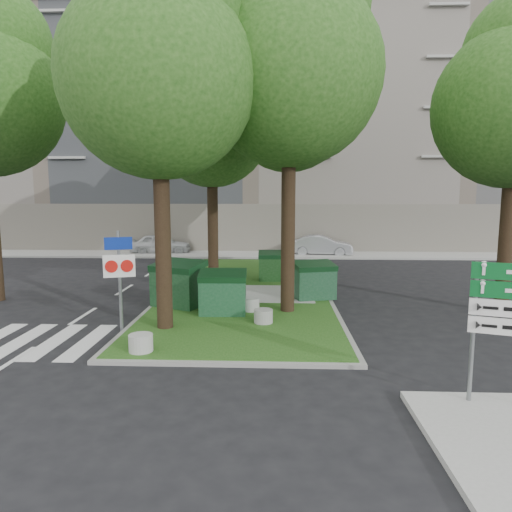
# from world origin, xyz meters

# --- Properties ---
(ground) EXTENTS (120.00, 120.00, 0.00)m
(ground) POSITION_xyz_m (0.00, 0.00, 0.00)
(ground) COLOR black
(ground) RESTS_ON ground
(median_island) EXTENTS (6.00, 16.00, 0.12)m
(median_island) POSITION_xyz_m (0.50, 8.00, 0.06)
(median_island) COLOR #1D4D16
(median_island) RESTS_ON ground
(median_kerb) EXTENTS (6.30, 16.30, 0.10)m
(median_kerb) POSITION_xyz_m (0.50, 8.00, 0.05)
(median_kerb) COLOR gray
(median_kerb) RESTS_ON ground
(building_sidewalk) EXTENTS (42.00, 3.00, 0.12)m
(building_sidewalk) POSITION_xyz_m (0.00, 18.50, 0.06)
(building_sidewalk) COLOR #999993
(building_sidewalk) RESTS_ON ground
(zebra_crossing) EXTENTS (5.00, 3.00, 0.01)m
(zebra_crossing) POSITION_xyz_m (-3.75, 1.50, 0.01)
(zebra_crossing) COLOR silver
(zebra_crossing) RESTS_ON ground
(apartment_building) EXTENTS (41.00, 12.00, 16.00)m
(apartment_building) POSITION_xyz_m (0.00, 26.00, 8.00)
(apartment_building) COLOR #BAB18C
(apartment_building) RESTS_ON ground
(tree_median_near_left) EXTENTS (5.20, 5.20, 10.53)m
(tree_median_near_left) POSITION_xyz_m (-1.41, 2.56, 7.32)
(tree_median_near_left) COLOR black
(tree_median_near_left) RESTS_ON ground
(tree_median_near_right) EXTENTS (5.60, 5.60, 11.46)m
(tree_median_near_right) POSITION_xyz_m (2.09, 4.56, 7.99)
(tree_median_near_right) COLOR black
(tree_median_near_right) RESTS_ON ground
(tree_median_mid) EXTENTS (4.80, 4.80, 9.99)m
(tree_median_mid) POSITION_xyz_m (-0.91, 9.06, 6.98)
(tree_median_mid) COLOR black
(tree_median_mid) RESTS_ON ground
(tree_median_far) EXTENTS (5.80, 5.80, 11.93)m
(tree_median_far) POSITION_xyz_m (2.29, 12.06, 8.32)
(tree_median_far) COLOR black
(tree_median_far) RESTS_ON ground
(dumpster_a) EXTENTS (1.98, 1.72, 1.54)m
(dumpster_a) POSITION_xyz_m (-1.64, 5.03, 0.86)
(dumpster_a) COLOR #0E3315
(dumpster_a) RESTS_ON median_island
(dumpster_b) EXTENTS (1.51, 1.08, 1.37)m
(dumpster_b) POSITION_xyz_m (-0.04, 4.09, 0.78)
(dumpster_b) COLOR #134223
(dumpster_b) RESTS_ON median_island
(dumpster_c) EXTENTS (1.39, 0.99, 1.28)m
(dumpster_c) POSITION_xyz_m (1.56, 9.75, 0.73)
(dumpster_c) COLOR #103610
(dumpster_c) RESTS_ON median_island
(dumpster_d) EXTENTS (1.66, 1.35, 1.34)m
(dumpster_d) POSITION_xyz_m (3.00, 6.33, 0.76)
(dumpster_d) COLOR #123B21
(dumpster_d) RESTS_ON median_island
(bollard_left) EXTENTS (0.57, 0.57, 0.41)m
(bollard_left) POSITION_xyz_m (-1.60, 0.50, 0.32)
(bollard_left) COLOR #A9A8A3
(bollard_left) RESTS_ON median_island
(bollard_right) EXTENTS (0.55, 0.55, 0.39)m
(bollard_right) POSITION_xyz_m (1.26, 3.06, 0.32)
(bollard_right) COLOR gray
(bollard_right) RESTS_ON median_island
(bollard_mid) EXTENTS (0.58, 0.58, 0.42)m
(bollard_mid) POSITION_xyz_m (0.81, 4.46, 0.33)
(bollard_mid) COLOR #A2A09C
(bollard_mid) RESTS_ON median_island
(litter_bin) EXTENTS (0.42, 0.42, 0.74)m
(litter_bin) POSITION_xyz_m (2.09, 11.20, 0.49)
(litter_bin) COLOR gold
(litter_bin) RESTS_ON median_island
(traffic_sign_pole) EXTENTS (0.83, 0.30, 2.85)m
(traffic_sign_pole) POSITION_xyz_m (-2.71, 2.39, 1.83)
(traffic_sign_pole) COLOR slate
(traffic_sign_pole) RESTS_ON ground
(directional_sign) EXTENTS (1.23, 0.43, 2.56)m
(directional_sign) POSITION_xyz_m (5.65, -2.00, 1.82)
(directional_sign) COLOR slate
(directional_sign) RESTS_ON sidewalk_corner
(car_white) EXTENTS (3.94, 1.86, 1.30)m
(car_white) POSITION_xyz_m (-5.79, 19.07, 0.65)
(car_white) COLOR silver
(car_white) RESTS_ON ground
(car_silver) EXTENTS (4.00, 1.77, 1.28)m
(car_silver) POSITION_xyz_m (4.51, 18.71, 0.64)
(car_silver) COLOR #9FA0A6
(car_silver) RESTS_ON ground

